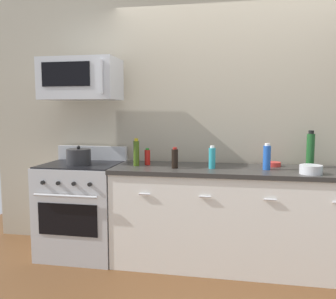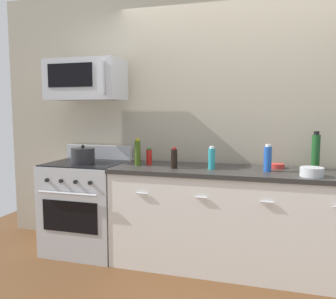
{
  "view_description": "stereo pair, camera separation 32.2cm",
  "coord_description": "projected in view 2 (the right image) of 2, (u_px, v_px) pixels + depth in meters",
  "views": [
    {
      "loc": [
        -0.05,
        -3.2,
        1.44
      ],
      "look_at": [
        -0.63,
        -0.05,
        1.09
      ],
      "focal_mm": 37.19,
      "sensor_mm": 36.0,
      "label": 1
    },
    {
      "loc": [
        0.26,
        -3.12,
        1.44
      ],
      "look_at": [
        -0.63,
        -0.05,
        1.09
      ],
      "focal_mm": 37.19,
      "sensor_mm": 36.0,
      "label": 2
    }
  ],
  "objects": [
    {
      "name": "bottle_wine_green",
      "position": [
        316.0,
        152.0,
        3.08
      ],
      "size": [
        0.07,
        0.07,
        0.34
      ],
      "color": "#19471E",
      "rests_on": "countertop_slab"
    },
    {
      "name": "ground_plane",
      "position": [
        235.0,
        268.0,
        3.21
      ],
      "size": [
        6.46,
        6.46,
        0.0
      ],
      "primitive_type": "plane",
      "color": "brown"
    },
    {
      "name": "bowl_steel_prep",
      "position": [
        312.0,
        172.0,
        2.77
      ],
      "size": [
        0.18,
        0.18,
        0.07
      ],
      "color": "#B2B5BA",
      "rests_on": "countertop_slab"
    },
    {
      "name": "counter_unit",
      "position": [
        236.0,
        219.0,
        3.16
      ],
      "size": [
        2.29,
        0.66,
        0.92
      ],
      "color": "silver",
      "rests_on": "ground_plane"
    },
    {
      "name": "bottle_hot_sauce_red",
      "position": [
        149.0,
        157.0,
        3.4
      ],
      "size": [
        0.06,
        0.06,
        0.16
      ],
      "color": "#B21914",
      "rests_on": "countertop_slab"
    },
    {
      "name": "bottle_olive_oil",
      "position": [
        138.0,
        153.0,
        3.34
      ],
      "size": [
        0.06,
        0.06,
        0.26
      ],
      "color": "#385114",
      "rests_on": "countertop_slab"
    },
    {
      "name": "bottle_soda_blue",
      "position": [
        268.0,
        159.0,
        3.0
      ],
      "size": [
        0.07,
        0.07,
        0.24
      ],
      "color": "#1E4CA5",
      "rests_on": "countertop_slab"
    },
    {
      "name": "bowl_red_small",
      "position": [
        277.0,
        166.0,
        3.19
      ],
      "size": [
        0.14,
        0.14,
        0.04
      ],
      "color": "#B72D28",
      "rests_on": "countertop_slab"
    },
    {
      "name": "stockpot",
      "position": [
        83.0,
        156.0,
        3.48
      ],
      "size": [
        0.23,
        0.23,
        0.18
      ],
      "color": "#262628",
      "rests_on": "range_oven"
    },
    {
      "name": "back_wall",
      "position": [
        242.0,
        120.0,
        3.46
      ],
      "size": [
        5.38,
        0.1,
        2.7
      ],
      "primitive_type": "cube",
      "color": "#9E937F",
      "rests_on": "ground_plane"
    },
    {
      "name": "bottle_dish_soap",
      "position": [
        212.0,
        158.0,
        3.12
      ],
      "size": [
        0.06,
        0.06,
        0.21
      ],
      "color": "teal",
      "rests_on": "countertop_slab"
    },
    {
      "name": "range_oven",
      "position": [
        87.0,
        206.0,
        3.58
      ],
      "size": [
        0.76,
        0.69,
        1.07
      ],
      "color": "#B7BABF",
      "rests_on": "ground_plane"
    },
    {
      "name": "microwave",
      "position": [
        86.0,
        80.0,
        3.49
      ],
      "size": [
        0.74,
        0.44,
        0.4
      ],
      "color": "#B7BABF"
    },
    {
      "name": "bottle_soy_sauce_dark",
      "position": [
        174.0,
        158.0,
        3.17
      ],
      "size": [
        0.06,
        0.06,
        0.19
      ],
      "color": "black",
      "rests_on": "countertop_slab"
    }
  ]
}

